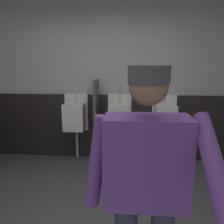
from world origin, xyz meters
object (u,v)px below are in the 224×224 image
urinal_middle (119,117)px  urinal_right (165,118)px  urinal_left (75,116)px  person (146,183)px

urinal_middle → urinal_right: bearing=0.0°
urinal_left → urinal_middle: size_ratio=1.00×
urinal_right → person: person is taller
urinal_right → person: (-0.47, -2.46, 0.19)m
urinal_left → person: 2.67m
urinal_left → urinal_right: size_ratio=1.00×
urinal_right → person: size_ratio=0.76×
urinal_middle → person: size_ratio=0.76×
urinal_left → urinal_middle: same height
urinal_left → urinal_middle: 0.75m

